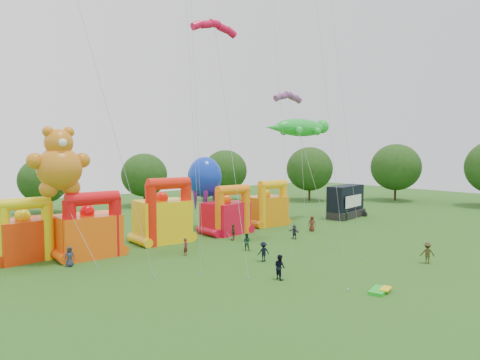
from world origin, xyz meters
TOP-DOWN VIEW (x-y plane):
  - ground at (0.00, 0.00)m, footprint 160.00×160.00m
  - tree_ring at (-1.21, 0.63)m, footprint 126.14×128.27m
  - bouncy_castle_0 at (-17.78, 28.58)m, footprint 5.18×4.40m
  - bouncy_castle_1 at (-12.57, 26.32)m, footprint 5.52×4.44m
  - bouncy_castle_2 at (-3.83, 27.65)m, footprint 5.91×4.93m
  - bouncy_castle_3 at (4.58, 27.09)m, footprint 5.70×4.90m
  - bouncy_castle_4 at (12.30, 28.38)m, footprint 5.32×4.40m
  - stage_trailer at (26.17, 25.87)m, footprint 7.89×4.25m
  - teddy_bear_kite at (-14.93, 24.82)m, footprint 5.47×5.94m
  - gecko_kite at (17.41, 26.73)m, footprint 12.31×6.18m
  - octopus_kite at (4.01, 30.23)m, footprint 4.41×10.30m
  - parafoil_kites at (-7.88, 17.01)m, footprint 26.91×10.19m
  - diamond_kites at (-0.05, 16.08)m, footprint 17.35×21.30m
  - folded_kite_bundle at (0.07, 2.84)m, footprint 2.21×1.56m
  - spectator_0 at (-15.19, 23.71)m, footprint 0.94×0.69m
  - spectator_1 at (-5.14, 20.82)m, footprint 0.73×0.67m
  - spectator_2 at (0.81, 18.80)m, footprint 1.05×1.08m
  - spectator_3 at (-0.77, 14.43)m, footprint 1.30×0.93m
  - spectator_4 at (2.76, 23.51)m, footprint 0.90×1.17m
  - spectator_5 at (8.65, 19.67)m, footprint 0.64×1.55m
  - spectator_6 at (13.71, 21.51)m, footprint 1.12×1.09m
  - spectator_7 at (23.66, 23.75)m, footprint 0.60×0.67m
  - spectator_8 at (-3.37, 9.58)m, footprint 0.88×1.06m
  - spectator_9 at (10.32, 4.71)m, footprint 1.37×1.39m

SIDE VIEW (x-z plane):
  - ground at x=0.00m, z-range 0.00..0.00m
  - folded_kite_bundle at x=0.07m, z-range -0.02..0.29m
  - spectator_7 at x=23.66m, z-range 0.00..1.54m
  - spectator_5 at x=8.65m, z-range 0.00..1.63m
  - spectator_1 at x=-5.14m, z-range 0.00..1.68m
  - spectator_2 at x=0.81m, z-range 0.00..1.75m
  - spectator_0 at x=-15.19m, z-range 0.00..1.77m
  - spectator_3 at x=-0.77m, z-range 0.00..1.81m
  - spectator_4 at x=2.76m, z-range 0.00..1.85m
  - spectator_9 at x=10.32m, z-range 0.00..1.92m
  - spectator_6 at x=13.71m, z-range 0.00..1.94m
  - spectator_8 at x=-3.37m, z-range 0.00..1.98m
  - bouncy_castle_0 at x=-17.78m, z-range -0.70..5.24m
  - bouncy_castle_3 at x=4.58m, z-range -0.72..5.30m
  - stage_trailer at x=26.17m, z-range -0.09..4.80m
  - bouncy_castle_4 at x=12.30m, z-range -0.74..5.45m
  - bouncy_castle_1 at x=-12.57m, z-range -0.77..5.57m
  - bouncy_castle_2 at x=-3.83m, z-range -0.88..6.35m
  - octopus_kite at x=4.01m, z-range 0.19..9.63m
  - tree_ring at x=-1.21m, z-range 0.22..12.30m
  - teddy_bear_kite at x=-14.93m, z-range 0.50..12.90m
  - gecko_kite at x=17.41m, z-range 1.32..16.13m
  - parafoil_kites at x=-7.88m, z-range -1.52..25.16m
  - diamond_kites at x=-0.05m, z-range -4.37..37.67m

